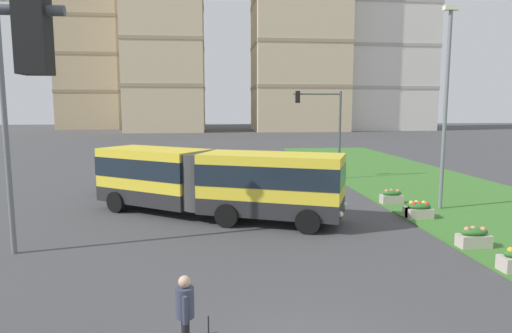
# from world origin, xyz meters

# --- Properties ---
(articulated_bus) EXTENTS (11.47, 7.76, 3.00)m
(articulated_bus) POSITION_xyz_m (-1.71, 12.25, 1.65)
(articulated_bus) COLOR yellow
(articulated_bus) RESTS_ON ground
(car_navy_sedan) EXTENTS (4.50, 2.24, 1.58)m
(car_navy_sedan) POSITION_xyz_m (-6.04, 18.57, 0.75)
(car_navy_sedan) COLOR #19234C
(car_navy_sedan) RESTS_ON ground
(pedestrian_crossing) EXTENTS (0.36, 0.58, 1.74)m
(pedestrian_crossing) POSITION_xyz_m (-2.28, 0.69, 1.00)
(pedestrian_crossing) COLOR black
(pedestrian_crossing) RESTS_ON ground
(flower_planter_2) EXTENTS (1.10, 0.56, 0.74)m
(flower_planter_2) POSITION_xyz_m (7.39, 6.66, 0.43)
(flower_planter_2) COLOR #B7AD9E
(flower_planter_2) RESTS_ON grass_median
(flower_planter_3) EXTENTS (1.10, 0.56, 0.74)m
(flower_planter_3) POSITION_xyz_m (7.39, 10.75, 0.43)
(flower_planter_3) COLOR #B7AD9E
(flower_planter_3) RESTS_ON grass_median
(flower_planter_4) EXTENTS (1.10, 0.56, 0.74)m
(flower_planter_4) POSITION_xyz_m (7.39, 11.02, 0.43)
(flower_planter_4) COLOR #B7AD9E
(flower_planter_4) RESTS_ON grass_median
(flower_planter_5) EXTENTS (1.10, 0.56, 0.74)m
(flower_planter_5) POSITION_xyz_m (7.39, 13.82, 0.43)
(flower_planter_5) COLOR #B7AD9E
(flower_planter_5) RESTS_ON grass_median
(traffic_light_far_right) EXTENTS (3.34, 0.28, 6.07)m
(traffic_light_far_right) POSITION_xyz_m (5.94, 22.00, 4.14)
(traffic_light_far_right) COLOR #474C51
(traffic_light_far_right) RESTS_ON ground
(streetlight_left) EXTENTS (0.70, 0.28, 8.52)m
(streetlight_left) POSITION_xyz_m (-8.50, 7.77, 4.70)
(streetlight_left) COLOR slate
(streetlight_left) RESTS_ON ground
(streetlight_median) EXTENTS (0.70, 0.28, 9.59)m
(streetlight_median) POSITION_xyz_m (9.29, 12.51, 5.24)
(streetlight_median) COLOR slate
(streetlight_median) RESTS_ON ground
(apartment_tower_west) EXTENTS (14.42, 18.15, 41.74)m
(apartment_tower_west) POSITION_xyz_m (-30.00, 105.06, 20.89)
(apartment_tower_west) COLOR tan
(apartment_tower_west) RESTS_ON ground
(apartment_tower_westcentre) EXTENTS (16.10, 18.07, 54.04)m
(apartment_tower_westcentre) POSITION_xyz_m (-11.31, 89.67, 27.04)
(apartment_tower_westcentre) COLOR beige
(apartment_tower_westcentre) RESTS_ON ground
(apartment_tower_centre) EXTENTS (19.66, 16.72, 45.04)m
(apartment_tower_centre) POSITION_xyz_m (17.26, 89.68, 22.54)
(apartment_tower_centre) COLOR beige
(apartment_tower_centre) RESTS_ON ground
(apartment_tower_eastcentre) EXTENTS (19.57, 17.78, 53.54)m
(apartment_tower_eastcentre) POSITION_xyz_m (37.46, 93.13, 26.79)
(apartment_tower_eastcentre) COLOR silver
(apartment_tower_eastcentre) RESTS_ON ground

